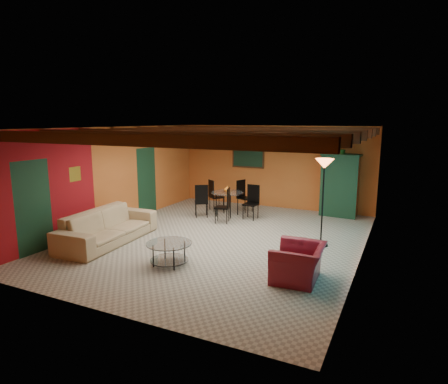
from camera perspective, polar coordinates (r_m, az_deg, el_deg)
The scene contains 11 objects.
room at distance 9.12m, azimuth -0.24°, elevation 7.40°, with size 6.52×8.01×2.71m.
sofa at distance 9.54m, azimuth -16.88°, elevation -4.94°, with size 2.67×1.04×0.78m, color tan.
armchair at distance 7.21m, azimuth 11.03°, elevation -10.28°, with size 1.02×0.89×0.66m, color maroon.
coffee_table at distance 7.89m, azimuth -8.16°, elevation -9.06°, with size 0.92×0.92×0.47m, color white, non-canonical shape.
dining_table at distance 11.60m, azimuth 0.47°, elevation -1.13°, with size 1.95×1.95×1.01m, color white, non-canonical shape.
armoire at distance 12.07m, azimuth 16.84°, elevation 0.84°, with size 1.04×0.51×1.83m, color brown.
floor_lamp at distance 9.04m, azimuth 14.47°, elevation -1.55°, with size 0.42×0.42×2.04m, color black, non-canonical shape.
ceiling_fan at distance 9.02m, azimuth -0.55°, elevation 7.36°, with size 1.50×1.50×0.44m, color #472614, non-canonical shape.
painting at distance 13.05m, azimuth 3.60°, elevation 5.25°, with size 1.05×0.03×0.65m, color black.
potted_plant at distance 11.94m, azimuth 17.13°, elevation 6.21°, with size 0.40×0.35×0.44m, color #26661E.
vase at distance 11.50m, azimuth 0.47°, elevation 1.83°, with size 0.19×0.19×0.20m, color orange.
Camera 1 is at (3.97, -8.08, 2.89)m, focal length 30.72 mm.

